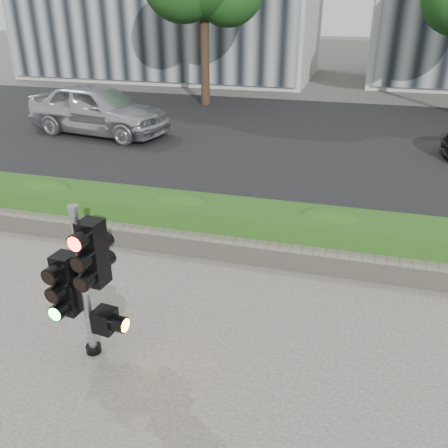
# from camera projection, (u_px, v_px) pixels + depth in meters

# --- Properties ---
(ground) EXTENTS (120.00, 120.00, 0.00)m
(ground) POSITION_uv_depth(u_px,v_px,m) (200.00, 327.00, 6.43)
(ground) COLOR #51514C
(ground) RESTS_ON ground
(road) EXTENTS (60.00, 13.00, 0.02)m
(road) POSITION_uv_depth(u_px,v_px,m) (297.00, 139.00, 15.13)
(road) COLOR black
(road) RESTS_ON ground
(curb) EXTENTS (60.00, 0.25, 0.12)m
(curb) POSITION_uv_depth(u_px,v_px,m) (251.00, 226.00, 9.14)
(curb) COLOR gray
(curb) RESTS_ON ground
(stone_wall) EXTENTS (12.00, 0.32, 0.34)m
(stone_wall) POSITION_uv_depth(u_px,v_px,m) (235.00, 250.00, 8.00)
(stone_wall) COLOR gray
(stone_wall) RESTS_ON sidewalk
(hedge) EXTENTS (12.00, 1.00, 0.68)m
(hedge) POSITION_uv_depth(u_px,v_px,m) (244.00, 225.00, 8.49)
(hedge) COLOR #4A962E
(hedge) RESTS_ON sidewalk
(traffic_signal) EXTENTS (0.70, 0.54, 1.99)m
(traffic_signal) POSITION_uv_depth(u_px,v_px,m) (86.00, 276.00, 5.48)
(traffic_signal) COLOR black
(traffic_signal) RESTS_ON sidewalk
(car_silver) EXTENTS (5.00, 2.67, 1.62)m
(car_silver) POSITION_uv_depth(u_px,v_px,m) (98.00, 109.00, 15.33)
(car_silver) COLOR #B9BAC1
(car_silver) RESTS_ON road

